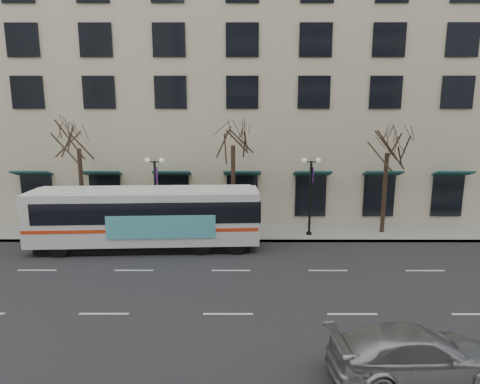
{
  "coord_description": "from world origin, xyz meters",
  "views": [
    {
      "loc": [
        0.52,
        -17.19,
        7.86
      ],
      "look_at": [
        0.47,
        2.93,
        4.0
      ],
      "focal_mm": 30.0,
      "sensor_mm": 36.0,
      "label": 1
    }
  ],
  "objects_px": {
    "tree_far_left": "(78,134)",
    "city_bus": "(147,216)",
    "tree_far_right": "(388,138)",
    "lamp_post_left": "(156,193)",
    "lamp_post_right": "(310,193)",
    "tree_far_mid": "(233,130)",
    "silver_car": "(416,354)"
  },
  "relations": [
    {
      "from": "tree_far_left",
      "to": "city_bus",
      "type": "distance_m",
      "value": 7.48
    },
    {
      "from": "tree_far_right",
      "to": "lamp_post_left",
      "type": "distance_m",
      "value": 15.4
    },
    {
      "from": "lamp_post_right",
      "to": "city_bus",
      "type": "height_order",
      "value": "lamp_post_right"
    },
    {
      "from": "tree_far_right",
      "to": "city_bus",
      "type": "bearing_deg",
      "value": -168.72
    },
    {
      "from": "tree_far_mid",
      "to": "silver_car",
      "type": "relative_size",
      "value": 1.61
    },
    {
      "from": "silver_car",
      "to": "city_bus",
      "type": "bearing_deg",
      "value": 36.75
    },
    {
      "from": "tree_far_right",
      "to": "lamp_post_right",
      "type": "distance_m",
      "value": 6.11
    },
    {
      "from": "tree_far_right",
      "to": "lamp_post_left",
      "type": "xyz_separation_m",
      "value": [
        -14.99,
        -0.6,
        -3.48
      ]
    },
    {
      "from": "silver_car",
      "to": "tree_far_left",
      "type": "bearing_deg",
      "value": 41.15
    },
    {
      "from": "tree_far_mid",
      "to": "silver_car",
      "type": "distance_m",
      "value": 17.22
    },
    {
      "from": "tree_far_mid",
      "to": "lamp_post_left",
      "type": "relative_size",
      "value": 1.64
    },
    {
      "from": "tree_far_right",
      "to": "city_bus",
      "type": "distance_m",
      "value": 15.96
    },
    {
      "from": "lamp_post_left",
      "to": "lamp_post_right",
      "type": "relative_size",
      "value": 1.0
    },
    {
      "from": "lamp_post_right",
      "to": "lamp_post_left",
      "type": "bearing_deg",
      "value": 180.0
    },
    {
      "from": "tree_far_mid",
      "to": "lamp_post_right",
      "type": "height_order",
      "value": "tree_far_mid"
    },
    {
      "from": "lamp_post_right",
      "to": "silver_car",
      "type": "relative_size",
      "value": 0.98
    },
    {
      "from": "lamp_post_right",
      "to": "tree_far_right",
      "type": "bearing_deg",
      "value": 6.85
    },
    {
      "from": "lamp_post_left",
      "to": "silver_car",
      "type": "height_order",
      "value": "lamp_post_left"
    },
    {
      "from": "silver_car",
      "to": "lamp_post_left",
      "type": "bearing_deg",
      "value": 31.52
    },
    {
      "from": "tree_far_left",
      "to": "tree_far_mid",
      "type": "height_order",
      "value": "tree_far_mid"
    },
    {
      "from": "lamp_post_left",
      "to": "lamp_post_right",
      "type": "bearing_deg",
      "value": 0.0
    },
    {
      "from": "tree_far_right",
      "to": "silver_car",
      "type": "bearing_deg",
      "value": -105.57
    },
    {
      "from": "tree_far_right",
      "to": "silver_car",
      "type": "xyz_separation_m",
      "value": [
        -4.18,
        -15.0,
        -5.65
      ]
    },
    {
      "from": "tree_far_left",
      "to": "lamp_post_right",
      "type": "relative_size",
      "value": 1.6
    },
    {
      "from": "tree_far_left",
      "to": "tree_far_mid",
      "type": "bearing_deg",
      "value": 0.0
    },
    {
      "from": "tree_far_right",
      "to": "lamp_post_right",
      "type": "height_order",
      "value": "tree_far_right"
    },
    {
      "from": "city_bus",
      "to": "lamp_post_right",
      "type": "bearing_deg",
      "value": 10.54
    },
    {
      "from": "tree_far_mid",
      "to": "city_bus",
      "type": "xyz_separation_m",
      "value": [
        -5.04,
        -3.0,
        -4.93
      ]
    },
    {
      "from": "tree_far_mid",
      "to": "lamp_post_right",
      "type": "distance_m",
      "value": 6.41
    },
    {
      "from": "tree_far_right",
      "to": "city_bus",
      "type": "relative_size",
      "value": 0.6
    },
    {
      "from": "tree_far_mid",
      "to": "tree_far_right",
      "type": "relative_size",
      "value": 1.06
    },
    {
      "from": "tree_far_right",
      "to": "lamp_post_left",
      "type": "height_order",
      "value": "tree_far_right"
    }
  ]
}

